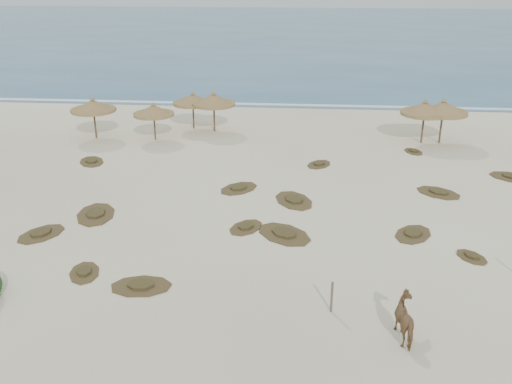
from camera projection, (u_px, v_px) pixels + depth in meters
The scene contains 25 objects.
ground at pixel (248, 265), 21.87m from camera, with size 160.00×160.00×0.00m, color #FAF1CD.
ocean at pixel (294, 32), 91.01m from camera, with size 200.00×100.00×0.01m, color #285578.
foam_line at pixel (280, 105), 45.84m from camera, with size 70.00×0.60×0.01m, color white.
palapa_0 at pixel (93, 106), 36.61m from camera, with size 3.24×3.24×2.72m.
palapa_1 at pixel (193, 100), 38.75m from camera, with size 3.40×3.40×2.59m.
palapa_2 at pixel (154, 111), 36.30m from camera, with size 2.97×2.97×2.47m.
palapa_3 at pixel (214, 100), 38.04m from camera, with size 3.73×3.73×2.76m.
palapa_4 at pixel (425, 109), 35.57m from camera, with size 3.96×3.96×2.84m.
palapa_5 at pixel (443, 108), 35.54m from camera, with size 3.72×3.72×2.90m.
horse at pixel (408, 320), 17.39m from camera, with size 0.72×1.59×1.34m, color olive.
fence_post_near at pixel (332, 297), 18.77m from camera, with size 0.08×0.08×1.12m, color brown.
scrub_0 at pixel (41, 234), 24.24m from camera, with size 2.32×2.58×0.16m.
scrub_1 at pixel (96, 214), 26.10m from camera, with size 2.23×2.93×0.16m.
scrub_2 at pixel (246, 227), 24.83m from camera, with size 1.94×2.17×0.16m.
scrub_3 at pixel (294, 200), 27.60m from camera, with size 2.55×2.96×0.16m.
scrub_4 at pixel (413, 234), 24.21m from camera, with size 2.27×2.49×0.16m.
scrub_6 at pixel (92, 161), 32.89m from camera, with size 2.11×2.42×0.16m.
scrub_7 at pixel (319, 164), 32.45m from camera, with size 1.88×2.08×0.16m.
scrub_9 at pixel (284, 234), 24.22m from camera, with size 3.12×3.07×0.16m.
scrub_10 at pixel (413, 151), 34.60m from camera, with size 1.39×1.69×0.16m.
scrub_11 at pixel (84, 272), 21.25m from camera, with size 1.54×1.94×0.16m.
scrub_12 at pixel (472, 257), 22.37m from camera, with size 1.50×1.66×0.16m.
scrub_13 at pixel (239, 188), 29.05m from camera, with size 2.52×2.61×0.16m.
scrub_14 at pixel (141, 286), 20.38m from camera, with size 2.36×1.68×0.16m.
scrub_15 at pixel (438, 192), 28.51m from camera, with size 2.67×2.51×0.16m.
Camera 1 is at (1.93, -19.08, 10.88)m, focal length 40.00 mm.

